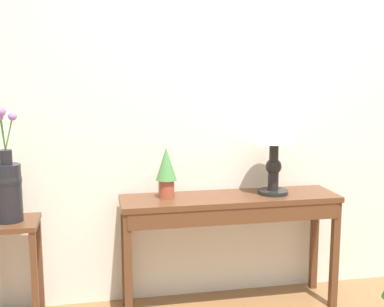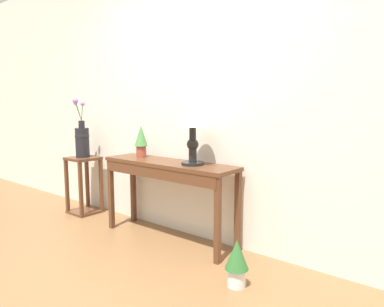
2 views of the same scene
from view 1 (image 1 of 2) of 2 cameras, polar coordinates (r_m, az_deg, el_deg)
back_wall_with_art at (r=3.34m, az=5.59°, el=7.24°), size 9.00×0.10×2.80m
console_table at (r=3.14m, az=4.53°, el=-6.90°), size 1.39×0.37×0.75m
table_lamp at (r=3.16m, az=9.56°, el=2.08°), size 0.29×0.29×0.53m
potted_plant_on_console at (r=3.05m, az=-3.01°, el=-1.91°), size 0.13×0.13×0.32m
pedestal_stand_left at (r=3.18m, az=-20.08°, el=-13.12°), size 0.32×0.32×0.66m
flower_vase_tall at (r=3.02m, az=-20.65°, el=-3.49°), size 0.16×0.18×0.68m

